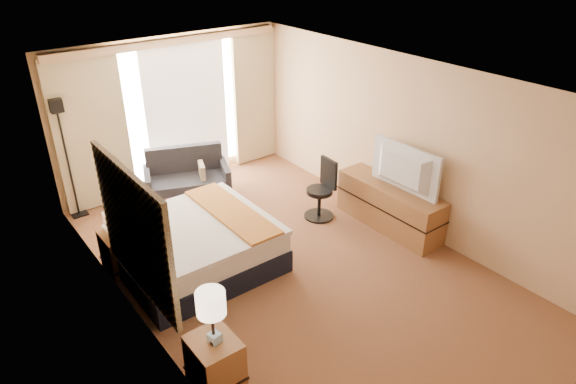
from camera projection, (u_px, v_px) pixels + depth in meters
floor at (296, 268)px, 7.07m from camera, size 4.20×7.00×0.02m
ceiling at (297, 82)px, 5.86m from camera, size 4.20×7.00×0.02m
wall_back at (172, 112)px, 8.92m from camera, size 4.20×0.02×2.60m
wall_front at (574, 344)px, 4.00m from camera, size 4.20×0.02×2.60m
wall_left at (138, 239)px, 5.33m from camera, size 0.02×7.00×2.60m
wall_right at (408, 145)px, 7.59m from camera, size 0.02×7.00×2.60m
headboard at (134, 231)px, 5.50m from camera, size 0.06×1.85×1.50m
nightstand_left at (215, 361)px, 5.19m from camera, size 0.45×0.52×0.55m
nightstand_right at (122, 251)px, 6.95m from camera, size 0.45×0.52×0.55m
media_dresser at (389, 206)px, 7.89m from camera, size 0.50×1.80×0.70m
window at (186, 108)px, 9.03m from camera, size 2.30×0.02×2.30m
curtains at (174, 107)px, 8.79m from camera, size 4.12×0.19×2.56m
bed at (195, 245)px, 6.93m from camera, size 1.95×1.78×0.95m
loveseat at (188, 183)px, 8.73m from camera, size 1.56×1.20×0.87m
floor_lamp at (62, 135)px, 7.73m from camera, size 0.25×0.25×1.95m
desk_chair at (322, 192)px, 8.12m from camera, size 0.47×0.47×0.98m
lamp_left at (211, 304)px, 4.84m from camera, size 0.29×0.29×0.61m
lamp_right at (116, 206)px, 6.65m from camera, size 0.25×0.25×0.52m
tissue_box at (214, 338)px, 5.04m from camera, size 0.13×0.13×0.10m
telephone at (123, 236)px, 6.70m from camera, size 0.22×0.18×0.08m
television at (400, 170)px, 7.42m from camera, size 0.18×1.20×0.69m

